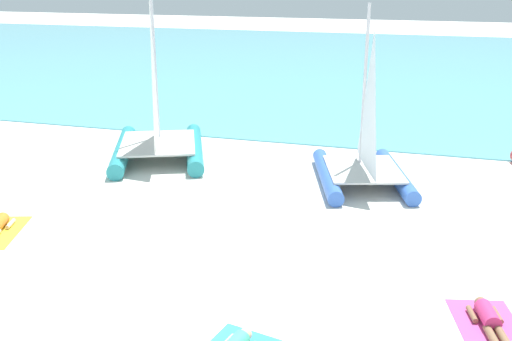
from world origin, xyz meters
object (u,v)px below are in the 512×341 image
Objects in this scene: sailboat_teal at (158,133)px; sailboat_blue at (363,159)px; towel_right at (490,329)px; sunbather_right at (490,321)px.

sailboat_teal reaches higher than sailboat_blue.
sailboat_blue is at bearing 113.70° from towel_right.
sunbather_right reaches higher than towel_right.
sunbather_right is (2.98, -6.77, -0.63)m from sailboat_blue.
sunbather_right is at bearing 102.94° from towel_right.
towel_right is (3.00, -6.83, -0.76)m from sailboat_blue.
sailboat_blue reaches higher than sunbather_right.
sunbather_right is (-0.01, 0.07, 0.13)m from towel_right.
sailboat_teal is 6.83m from sailboat_blue.
sailboat_teal reaches higher than sunbather_right.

